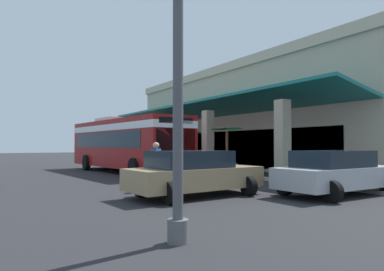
{
  "coord_description": "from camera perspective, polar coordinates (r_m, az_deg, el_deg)",
  "views": [
    {
      "loc": [
        18.26,
        -8.1,
        1.67
      ],
      "look_at": [
        -0.54,
        3.37,
        2.23
      ],
      "focal_mm": 33.35,
      "sensor_mm": 36.0,
      "label": 1
    }
  ],
  "objects": [
    {
      "name": "ground",
      "position": [
        24.4,
        10.03,
        -5.35
      ],
      "size": [
        120.0,
        120.0,
        0.0
      ],
      "primitive_type": "plane",
      "color": "#262628"
    },
    {
      "name": "curb_strip",
      "position": [
        24.16,
        -2.36,
        -5.27
      ],
      "size": [
        29.59,
        0.5,
        0.12
      ],
      "primitive_type": "cube",
      "color": "#9E998E",
      "rests_on": "ground"
    },
    {
      "name": "plaza_building",
      "position": [
        30.06,
        13.92,
        2.46
      ],
      "size": [
        24.95,
        16.06,
        7.39
      ],
      "color": "#B2A88E",
      "rests_on": "ground"
    },
    {
      "name": "transit_bus",
      "position": [
        21.79,
        -10.65,
        -0.95
      ],
      "size": [
        11.38,
        3.49,
        3.34
      ],
      "color": "maroon",
      "rests_on": "ground"
    },
    {
      "name": "parked_sedan_silver",
      "position": [
        12.68,
        22.01,
        -5.49
      ],
      "size": [
        2.5,
        4.44,
        1.47
      ],
      "color": "#B2B5BA",
      "rests_on": "ground"
    },
    {
      "name": "parked_sedan_tan",
      "position": [
        11.46,
        0.28,
        -6.04
      ],
      "size": [
        2.64,
        4.51,
        1.47
      ],
      "color": "#9E845B",
      "rests_on": "ground"
    },
    {
      "name": "pedestrian",
      "position": [
        13.09,
        -5.79,
        -4.4
      ],
      "size": [
        0.52,
        0.59,
        1.75
      ],
      "color": "#726651",
      "rests_on": "ground"
    },
    {
      "name": "potted_palm",
      "position": [
        21.23,
        5.63,
        -4.16
      ],
      "size": [
        1.76,
        1.6,
        2.74
      ],
      "color": "gray",
      "rests_on": "ground"
    },
    {
      "name": "lot_light_pole",
      "position": [
        6.43,
        -2.24,
        17.72
      ],
      "size": [
        0.6,
        0.6,
        7.02
      ],
      "color": "#59595B",
      "rests_on": "ground"
    }
  ]
}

